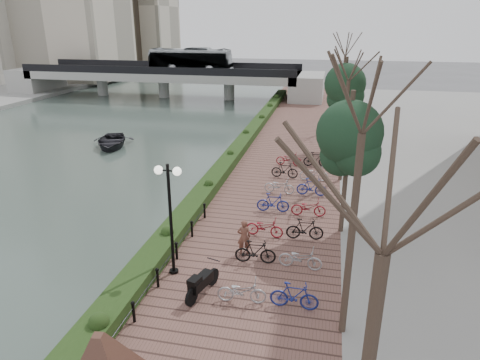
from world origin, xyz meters
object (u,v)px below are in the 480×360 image
(lamppost, at_px, (169,195))
(boat, at_px, (111,141))
(motorcycle, at_px, (203,281))
(pedestrian, at_px, (244,237))

(lamppost, height_order, boat, lamppost)
(lamppost, relative_size, motorcycle, 2.58)
(motorcycle, height_order, pedestrian, pedestrian)
(motorcycle, bearing_deg, boat, 142.32)
(motorcycle, distance_m, pedestrian, 3.24)
(boat, bearing_deg, pedestrian, -67.92)
(motorcycle, relative_size, pedestrian, 1.12)
(motorcycle, distance_m, boat, 22.68)
(lamppost, height_order, pedestrian, lamppost)
(motorcycle, bearing_deg, pedestrian, 91.01)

